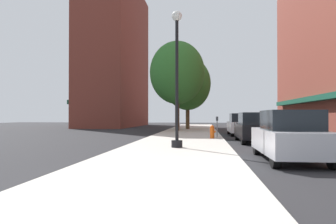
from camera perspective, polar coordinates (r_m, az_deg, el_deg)
The scene contains 11 objects.
ground_plane at distance 25.16m, azimuth 12.73°, elevation -4.03°, with size 90.00×90.00×0.00m, color #232326.
sidewalk_slab at distance 26.03m, azimuth 3.67°, elevation -3.80°, with size 4.80×50.00×0.12m, color #B7B2A8.
building_far_background at distance 46.39m, azimuth -9.17°, elevation 9.72°, with size 6.80×18.00×19.72m.
lamppost at distance 14.00m, azimuth 1.58°, elevation 6.40°, with size 0.48×0.48×5.90m.
fire_hydrant at distance 19.58m, azimuth 7.82°, elevation -3.48°, with size 0.33×0.26×0.79m.
parking_meter_near at distance 20.65m, azimuth 8.67°, elevation -2.14°, with size 0.14×0.09×1.31m.
tree_near at distance 29.75m, azimuth 1.64°, elevation 6.95°, with size 5.02×5.02×8.21m.
tree_mid at distance 34.01m, azimuth 3.48°, elevation 5.02°, with size 4.84×4.84×7.53m.
car_silver at distance 11.29m, azimuth 20.66°, elevation -4.04°, with size 1.80×4.30×1.66m.
car_black at distance 18.49m, azimuth 15.02°, elevation -2.73°, with size 1.80×4.30×1.66m.
car_white at distance 24.99m, azimuth 12.76°, elevation -2.20°, with size 1.80×4.30×1.66m.
Camera 1 is at (1.22, -6.96, 1.48)m, focal length 34.49 mm.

